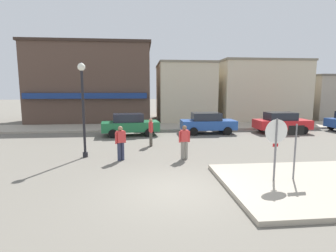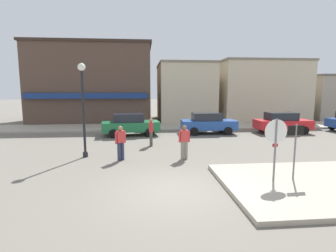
{
  "view_description": "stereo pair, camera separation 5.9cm",
  "coord_description": "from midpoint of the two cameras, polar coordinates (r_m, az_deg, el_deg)",
  "views": [
    {
      "loc": [
        -1.0,
        -8.1,
        3.28
      ],
      "look_at": [
        0.23,
        4.5,
        1.5
      ],
      "focal_mm": 28.0,
      "sensor_mm": 36.0,
      "label": 1
    },
    {
      "loc": [
        -0.94,
        -8.11,
        3.28
      ],
      "look_at": [
        0.23,
        4.5,
        1.5
      ],
      "focal_mm": 28.0,
      "sensor_mm": 36.0,
      "label": 2
    }
  ],
  "objects": [
    {
      "name": "building_corner_shop",
      "position": [
        28.82,
        -15.79,
        8.82
      ],
      "size": [
        11.7,
        8.82,
        7.67
      ],
      "color": "brown",
      "rests_on": "ground"
    },
    {
      "name": "stop_sign",
      "position": [
        9.65,
        22.25,
        -3.14
      ],
      "size": [
        0.82,
        0.09,
        2.3
      ],
      "color": "slate",
      "rests_on": "ground"
    },
    {
      "name": "sidewalk_corner",
      "position": [
        10.46,
        29.67,
        -10.92
      ],
      "size": [
        6.4,
        4.8,
        0.15
      ],
      "primitive_type": "cube",
      "color": "#A89E8C",
      "rests_on": "ground"
    },
    {
      "name": "pedestrian_crossing_far",
      "position": [
        15.19,
        -3.86,
        -1.15
      ],
      "size": [
        0.25,
        0.56,
        1.61
      ],
      "color": "#4C473D",
      "rests_on": "ground"
    },
    {
      "name": "building_storefront_right_near",
      "position": [
        35.71,
        32.75,
        5.33
      ],
      "size": [
        9.13,
        7.35,
        4.79
      ],
      "color": "#9E9384",
      "rests_on": "ground"
    },
    {
      "name": "parked_car_third",
      "position": [
        21.52,
        23.41,
        0.75
      ],
      "size": [
        4.01,
        1.89,
        1.56
      ],
      "color": "red",
      "rests_on": "ground"
    },
    {
      "name": "building_storefront_left_mid",
      "position": [
        29.98,
        18.58,
        7.24
      ],
      "size": [
        8.87,
        6.98,
        6.18
      ],
      "color": "beige",
      "rests_on": "ground"
    },
    {
      "name": "pedestrian_crossing_near",
      "position": [
        12.34,
        3.45,
        -3.29
      ],
      "size": [
        0.56,
        0.27,
        1.61
      ],
      "color": "gray",
      "rests_on": "ground"
    },
    {
      "name": "lamp_post",
      "position": [
        13.09,
        -18.2,
        6.2
      ],
      "size": [
        0.36,
        0.36,
        4.54
      ],
      "color": "black",
      "rests_on": "ground"
    },
    {
      "name": "one_way_sign",
      "position": [
        10.11,
        25.82,
        -3.93
      ],
      "size": [
        0.6,
        0.07,
        2.1
      ],
      "color": "slate",
      "rests_on": "ground"
    },
    {
      "name": "ground_plane",
      "position": [
        8.8,
        1.22,
        -13.89
      ],
      "size": [
        160.0,
        160.0,
        0.0
      ],
      "primitive_type": "plane",
      "color": "#6B665B"
    },
    {
      "name": "pedestrian_kerb_side",
      "position": [
        12.29,
        -10.41,
        -3.45
      ],
      "size": [
        0.51,
        0.38,
        1.61
      ],
      "color": "#2D334C",
      "rests_on": "ground"
    },
    {
      "name": "kerb_far",
      "position": [
        22.46,
        -3.03,
        -0.21
      ],
      "size": [
        80.0,
        4.0,
        0.15
      ],
      "primitive_type": "cube",
      "color": "#A89E8C",
      "rests_on": "ground"
    },
    {
      "name": "parked_car_nearest",
      "position": [
        18.84,
        -8.41,
        0.39
      ],
      "size": [
        4.17,
        2.23,
        1.56
      ],
      "color": "#1E6B3D",
      "rests_on": "ground"
    },
    {
      "name": "building_storefront_left_near",
      "position": [
        28.13,
        3.36,
        7.34
      ],
      "size": [
        5.53,
        7.58,
        5.91
      ],
      "color": "beige",
      "rests_on": "ground"
    },
    {
      "name": "parked_car_second",
      "position": [
        19.69,
        8.53,
        0.71
      ],
      "size": [
        4.02,
        1.91,
        1.56
      ],
      "color": "#234C9E",
      "rests_on": "ground"
    }
  ]
}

